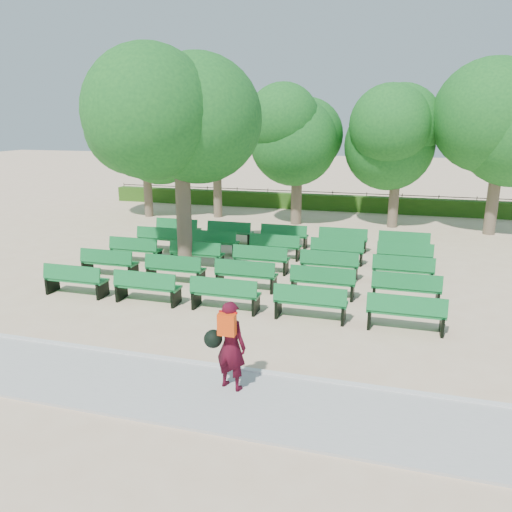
{
  "coord_description": "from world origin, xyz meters",
  "views": [
    {
      "loc": [
        4.73,
        -15.42,
        5.22
      ],
      "look_at": [
        0.62,
        -1.0,
        1.1
      ],
      "focal_mm": 35.0,
      "sensor_mm": 36.0,
      "label": 1
    }
  ],
  "objects": [
    {
      "name": "fence",
      "position": [
        0.0,
        14.4,
        0.0
      ],
      "size": [
        26.0,
        0.1,
        1.02
      ],
      "primitive_type": null,
      "color": "black",
      "rests_on": "ground"
    },
    {
      "name": "tree_line",
      "position": [
        0.0,
        10.0,
        0.0
      ],
      "size": [
        21.8,
        6.8,
        7.04
      ],
      "primitive_type": null,
      "color": "#1A631F",
      "rests_on": "ground"
    },
    {
      "name": "curb",
      "position": [
        0.0,
        -6.25,
        0.05
      ],
      "size": [
        30.0,
        0.12,
        0.1
      ],
      "primitive_type": "cube",
      "color": "silver",
      "rests_on": "ground"
    },
    {
      "name": "hedge",
      "position": [
        0.0,
        14.0,
        0.45
      ],
      "size": [
        26.0,
        0.7,
        0.9
      ],
      "primitive_type": "cube",
      "color": "#2B5516",
      "rests_on": "ground"
    },
    {
      "name": "person",
      "position": [
        1.8,
        -7.02,
        1.0
      ],
      "size": [
        0.9,
        0.6,
        1.82
      ],
      "rotation": [
        0.0,
        0.0,
        2.87
      ],
      "color": "#410917",
      "rests_on": "ground"
    },
    {
      "name": "tree_among",
      "position": [
        -2.5,
        0.62,
        4.84
      ],
      "size": [
        5.06,
        5.06,
        7.15
      ],
      "color": "brown",
      "rests_on": "ground"
    },
    {
      "name": "bench_array",
      "position": [
        0.29,
        0.85,
        0.1
      ],
      "size": [
        1.97,
        0.65,
        1.23
      ],
      "rotation": [
        0.0,
        0.0,
        -0.02
      ],
      "color": "#137131",
      "rests_on": "ground"
    },
    {
      "name": "paving",
      "position": [
        0.0,
        -7.4,
        0.03
      ],
      "size": [
        30.0,
        2.2,
        0.06
      ],
      "primitive_type": "cube",
      "color": "#AEAFAA",
      "rests_on": "ground"
    },
    {
      "name": "ground",
      "position": [
        0.0,
        0.0,
        0.0
      ],
      "size": [
        120.0,
        120.0,
        0.0
      ],
      "primitive_type": "plane",
      "color": "#D7B58F"
    }
  ]
}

